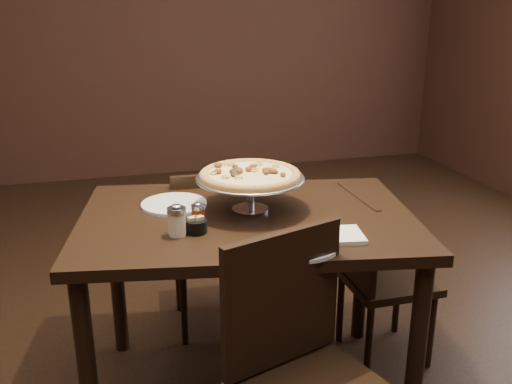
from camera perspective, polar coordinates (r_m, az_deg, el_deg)
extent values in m
cube|color=#321A13|center=(5.55, -11.46, 15.77)|extent=(6.00, 0.02, 2.80)
cube|color=black|center=(2.29, -0.87, -2.86)|extent=(1.47, 1.11, 0.04)
cylinder|color=black|center=(2.20, -16.48, -17.14)|extent=(0.07, 0.07, 0.79)
cylinder|color=black|center=(2.28, 15.74, -15.50)|extent=(0.07, 0.07, 0.79)
cylinder|color=black|center=(2.83, -13.75, -8.24)|extent=(0.07, 0.07, 0.79)
cylinder|color=black|center=(2.90, 10.53, -7.32)|extent=(0.07, 0.07, 0.79)
cylinder|color=silver|center=(2.34, -0.59, -1.71)|extent=(0.15, 0.15, 0.01)
cylinder|color=silver|center=(2.32, -0.59, -0.24)|extent=(0.03, 0.03, 0.12)
cylinder|color=silver|center=(2.30, -0.60, 1.24)|extent=(0.11, 0.11, 0.01)
cylinder|color=#96969B|center=(2.29, -0.60, 1.39)|extent=(0.43, 0.43, 0.01)
torus|color=#96969B|center=(2.29, -0.60, 1.42)|extent=(0.44, 0.44, 0.01)
cylinder|color=#A97332|center=(2.29, -0.60, 1.62)|extent=(0.40, 0.40, 0.01)
torus|color=#A97332|center=(2.29, -0.60, 1.72)|extent=(0.41, 0.41, 0.03)
cylinder|color=#E4C57D|center=(2.29, -0.60, 1.85)|extent=(0.34, 0.34, 0.01)
cylinder|color=beige|center=(2.10, -7.90, -3.20)|extent=(0.06, 0.06, 0.09)
cylinder|color=silver|center=(2.08, -7.96, -1.84)|extent=(0.07, 0.07, 0.02)
ellipsoid|color=silver|center=(2.07, -7.99, -1.39)|extent=(0.04, 0.04, 0.01)
cylinder|color=maroon|center=(2.18, -5.80, -2.53)|extent=(0.05, 0.05, 0.07)
cylinder|color=silver|center=(2.17, -5.83, -1.51)|extent=(0.05, 0.05, 0.02)
ellipsoid|color=silver|center=(2.16, -5.84, -1.18)|extent=(0.03, 0.03, 0.01)
cylinder|color=black|center=(2.12, -5.98, -3.42)|extent=(0.08, 0.08, 0.05)
cube|color=tan|center=(2.11, -6.35, -3.18)|extent=(0.04, 0.03, 0.05)
cube|color=tan|center=(2.12, -5.71, -3.11)|extent=(0.04, 0.03, 0.05)
cube|color=white|center=(2.09, 8.49, -4.31)|extent=(0.18, 0.18, 0.02)
cylinder|color=white|center=(2.41, -8.19, -1.22)|extent=(0.27, 0.27, 0.01)
cylinder|color=white|center=(2.00, 4.48, -5.38)|extent=(0.27, 0.27, 0.01)
cone|color=silver|center=(2.18, 0.51, 0.63)|extent=(0.16, 0.16, 0.00)
cylinder|color=black|center=(2.18, 0.51, 0.71)|extent=(0.07, 0.13, 0.02)
cube|color=black|center=(2.96, -4.41, -5.80)|extent=(0.44, 0.44, 0.04)
cube|color=black|center=(2.69, -3.99, -2.64)|extent=(0.42, 0.06, 0.44)
cylinder|color=black|center=(3.23, -1.75, -7.94)|extent=(0.04, 0.04, 0.41)
cylinder|color=black|center=(3.19, -7.76, -8.44)|extent=(0.04, 0.04, 0.41)
cylinder|color=black|center=(2.94, -0.53, -10.82)|extent=(0.04, 0.04, 0.41)
cylinder|color=black|center=(2.90, -7.19, -11.43)|extent=(0.04, 0.04, 0.41)
cube|color=black|center=(1.89, 2.62, -10.60)|extent=(0.44, 0.17, 0.47)
cube|color=black|center=(2.78, 12.97, -8.54)|extent=(0.39, 0.39, 0.04)
cube|color=black|center=(2.61, 9.92, -4.59)|extent=(0.03, 0.39, 0.41)
cylinder|color=black|center=(2.84, 17.08, -13.15)|extent=(0.03, 0.03, 0.38)
cylinder|color=black|center=(3.07, 13.92, -10.29)|extent=(0.03, 0.03, 0.38)
cylinder|color=black|center=(2.70, 11.22, -14.46)|extent=(0.03, 0.03, 0.38)
cylinder|color=black|center=(2.94, 8.44, -11.30)|extent=(0.03, 0.03, 0.38)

